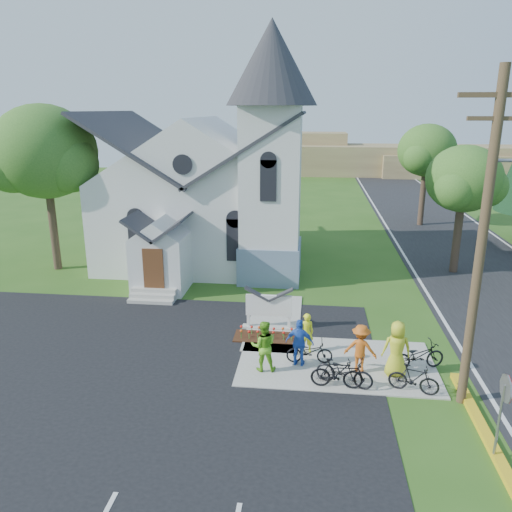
# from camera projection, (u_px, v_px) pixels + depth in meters

# --- Properties ---
(ground) EXTENTS (120.00, 120.00, 0.00)m
(ground) POSITION_uv_depth(u_px,v_px,m) (294.00, 368.00, 17.70)
(ground) COLOR #2E5718
(ground) RESTS_ON ground
(parking_lot) EXTENTS (20.00, 16.00, 0.02)m
(parking_lot) POSITION_uv_depth(u_px,v_px,m) (81.00, 386.00, 16.56)
(parking_lot) COLOR black
(parking_lot) RESTS_ON ground
(road) EXTENTS (8.00, 90.00, 0.02)m
(road) POSITION_uv_depth(u_px,v_px,m) (465.00, 257.00, 30.90)
(road) COLOR black
(road) RESTS_ON ground
(sidewalk) EXTENTS (7.00, 4.00, 0.05)m
(sidewalk) POSITION_uv_depth(u_px,v_px,m) (336.00, 363.00, 18.01)
(sidewalk) COLOR #9E9B8F
(sidewalk) RESTS_ON ground
(church) EXTENTS (12.35, 12.00, 13.00)m
(church) POSITION_uv_depth(u_px,v_px,m) (210.00, 174.00, 28.71)
(church) COLOR silver
(church) RESTS_ON ground
(church_sign) EXTENTS (2.20, 0.40, 1.70)m
(church_sign) POSITION_uv_depth(u_px,v_px,m) (269.00, 306.00, 20.59)
(church_sign) COLOR #9E9B8F
(church_sign) RESTS_ON ground
(flower_bed) EXTENTS (2.60, 1.10, 0.07)m
(flower_bed) POSITION_uv_depth(u_px,v_px,m) (267.00, 337.00, 20.02)
(flower_bed) COLOR #331E0E
(flower_bed) RESTS_ON ground
(utility_pole) EXTENTS (3.45, 0.28, 10.00)m
(utility_pole) POSITION_uv_depth(u_px,v_px,m) (485.00, 235.00, 14.16)
(utility_pole) COLOR #473623
(utility_pole) RESTS_ON ground
(stop_sign) EXTENTS (0.11, 0.76, 2.48)m
(stop_sign) POSITION_uv_depth(u_px,v_px,m) (504.00, 400.00, 12.61)
(stop_sign) COLOR gray
(stop_sign) RESTS_ON ground
(tree_lot_corner) EXTENTS (5.60, 5.60, 9.15)m
(tree_lot_corner) POSITION_uv_depth(u_px,v_px,m) (45.00, 152.00, 26.88)
(tree_lot_corner) COLOR #35271D
(tree_lot_corner) RESTS_ON ground
(tree_road_near) EXTENTS (4.00, 4.00, 7.05)m
(tree_road_near) POSITION_uv_depth(u_px,v_px,m) (464.00, 179.00, 26.74)
(tree_road_near) COLOR #35271D
(tree_road_near) RESTS_ON ground
(tree_road_mid) EXTENTS (4.40, 4.40, 7.80)m
(tree_road_mid) POSITION_uv_depth(u_px,v_px,m) (427.00, 151.00, 37.95)
(tree_road_mid) COLOR #35271D
(tree_road_mid) RESTS_ON ground
(distant_hills) EXTENTS (61.00, 10.00, 5.60)m
(distant_hills) POSITION_uv_depth(u_px,v_px,m) (334.00, 158.00, 70.39)
(distant_hills) COLOR #7B6345
(distant_hills) RESTS_ON ground
(cyclist_0) EXTENTS (0.64, 0.49, 1.55)m
(cyclist_0) POSITION_uv_depth(u_px,v_px,m) (306.00, 333.00, 18.59)
(cyclist_0) COLOR #EDF81D
(cyclist_0) RESTS_ON sidewalk
(bike_0) EXTENTS (1.69, 0.68, 0.87)m
(bike_0) POSITION_uv_depth(u_px,v_px,m) (309.00, 352.00, 17.87)
(bike_0) COLOR black
(bike_0) RESTS_ON sidewalk
(cyclist_1) EXTENTS (0.96, 0.79, 1.83)m
(cyclist_1) POSITION_uv_depth(u_px,v_px,m) (263.00, 346.00, 17.26)
(cyclist_1) COLOR #66B521
(cyclist_1) RESTS_ON sidewalk
(bike_1) EXTENTS (1.73, 0.55, 1.03)m
(bike_1) POSITION_uv_depth(u_px,v_px,m) (337.00, 373.00, 16.24)
(bike_1) COLOR black
(bike_1) RESTS_ON sidewalk
(cyclist_2) EXTENTS (1.07, 0.60, 1.73)m
(cyclist_2) POSITION_uv_depth(u_px,v_px,m) (300.00, 343.00, 17.61)
(cyclist_2) COLOR blue
(cyclist_2) RESTS_ON sidewalk
(bike_2) EXTENTS (2.03, 1.22, 1.01)m
(bike_2) POSITION_uv_depth(u_px,v_px,m) (344.00, 371.00, 16.40)
(bike_2) COLOR black
(bike_2) RESTS_ON sidewalk
(cyclist_3) EXTENTS (1.24, 0.88, 1.74)m
(cyclist_3) POSITION_uv_depth(u_px,v_px,m) (361.00, 349.00, 17.17)
(cyclist_3) COLOR #C35715
(cyclist_3) RESTS_ON sidewalk
(bike_3) EXTENTS (1.66, 0.90, 0.96)m
(bike_3) POSITION_uv_depth(u_px,v_px,m) (414.00, 379.00, 15.99)
(bike_3) COLOR black
(bike_3) RESTS_ON sidewalk
(cyclist_4) EXTENTS (0.99, 0.67, 1.98)m
(cyclist_4) POSITION_uv_depth(u_px,v_px,m) (397.00, 349.00, 16.88)
(cyclist_4) COLOR gold
(cyclist_4) RESTS_ON sidewalk
(bike_4) EXTENTS (2.04, 1.25, 1.01)m
(bike_4) POSITION_uv_depth(u_px,v_px,m) (419.00, 356.00, 17.43)
(bike_4) COLOR black
(bike_4) RESTS_ON sidewalk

